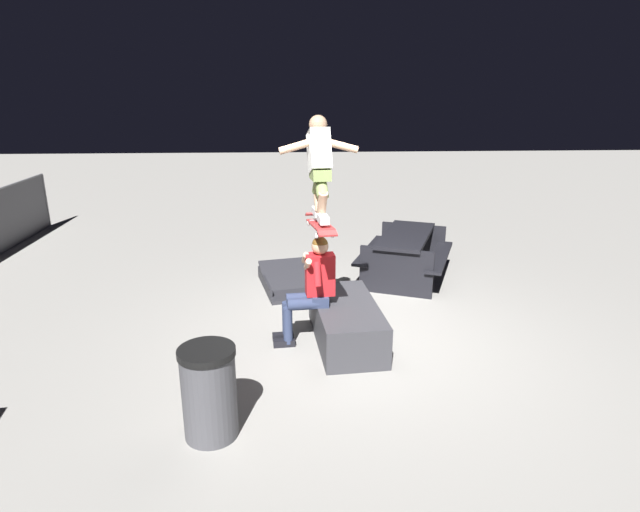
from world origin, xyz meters
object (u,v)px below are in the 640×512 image
(picnic_table_back, at_px, (405,249))
(trash_bin, at_px, (209,392))
(ledge_box_main, at_px, (346,323))
(kicker_ramp, at_px, (291,284))
(skateboard, at_px, (320,225))
(skater_airborne, at_px, (319,163))
(person_sitting_on_ledge, at_px, (311,285))

(picnic_table_back, relative_size, trash_bin, 2.43)
(ledge_box_main, distance_m, kicker_ramp, 1.98)
(skateboard, bearing_deg, skater_airborne, 6.53)
(person_sitting_on_ledge, bearing_deg, picnic_table_back, -36.44)
(trash_bin, bearing_deg, ledge_box_main, -38.23)
(ledge_box_main, relative_size, trash_bin, 1.83)
(picnic_table_back, distance_m, trash_bin, 4.72)
(person_sitting_on_ledge, xyz_separation_m, skateboard, (-0.12, -0.10, 0.76))
(skateboard, bearing_deg, kicker_ramp, 10.30)
(skateboard, relative_size, trash_bin, 1.21)
(person_sitting_on_ledge, bearing_deg, ledge_box_main, -93.60)
(kicker_ramp, bearing_deg, trash_bin, 168.83)
(person_sitting_on_ledge, xyz_separation_m, skater_airborne, (-0.07, -0.10, 1.45))
(ledge_box_main, bearing_deg, kicker_ramp, 20.07)
(skater_airborne, bearing_deg, picnic_table_back, -33.97)
(ledge_box_main, height_order, person_sitting_on_ledge, person_sitting_on_ledge)
(skater_airborne, relative_size, kicker_ramp, 0.81)
(skateboard, xyz_separation_m, trash_bin, (-1.67, 1.07, -1.07))
(person_sitting_on_ledge, height_order, skater_airborne, skater_airborne)
(picnic_table_back, bearing_deg, skater_airborne, 146.03)
(kicker_ramp, bearing_deg, picnic_table_back, -79.27)
(person_sitting_on_ledge, relative_size, trash_bin, 1.55)
(kicker_ramp, bearing_deg, ledge_box_main, -159.93)
(skateboard, height_order, kicker_ramp, skateboard)
(person_sitting_on_ledge, relative_size, picnic_table_back, 0.64)
(trash_bin, bearing_deg, skater_airborne, -31.60)
(person_sitting_on_ledge, bearing_deg, skater_airborne, -124.80)
(picnic_table_back, bearing_deg, ledge_box_main, 151.77)
(skateboard, bearing_deg, person_sitting_on_ledge, 39.74)
(ledge_box_main, relative_size, skateboard, 1.51)
(ledge_box_main, xyz_separation_m, trash_bin, (-1.76, 1.39, 0.18))
(kicker_ramp, bearing_deg, person_sitting_on_ledge, -172.14)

